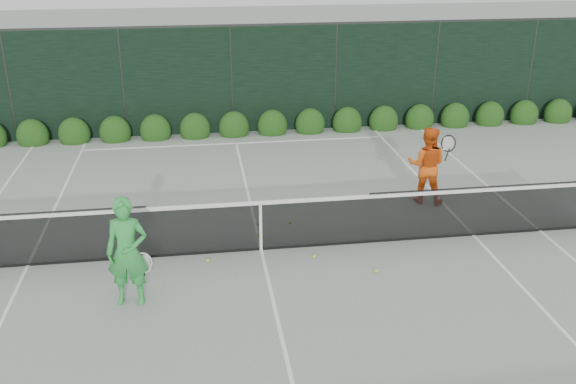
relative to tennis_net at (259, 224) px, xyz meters
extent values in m
plane|color=gray|center=(0.02, 0.00, -0.53)|extent=(80.00, 80.00, 0.00)
cube|color=black|center=(-4.18, 0.00, -0.02)|extent=(4.40, 0.01, 1.02)
cube|color=black|center=(0.02, 0.00, -0.05)|extent=(4.00, 0.01, 0.96)
cube|color=black|center=(4.22, 0.00, -0.02)|extent=(4.40, 0.01, 1.02)
cube|color=white|center=(0.02, 0.00, 0.41)|extent=(12.80, 0.03, 0.07)
cube|color=black|center=(0.02, 0.00, -0.51)|extent=(12.80, 0.02, 0.04)
cube|color=white|center=(0.02, 0.00, -0.07)|extent=(0.05, 0.03, 0.91)
imported|color=green|center=(-2.18, -1.46, 0.35)|extent=(0.69, 0.50, 1.77)
torus|color=white|center=(-1.98, -1.36, 0.09)|extent=(0.30, 0.05, 0.30)
cylinder|color=black|center=(-1.98, -1.36, -0.15)|extent=(0.10, 0.03, 0.30)
imported|color=#E35713|center=(3.76, 1.76, 0.30)|extent=(1.00, 0.91, 1.67)
torus|color=black|center=(4.11, 1.56, 0.83)|extent=(0.29, 0.14, 0.30)
cylinder|color=black|center=(4.11, 1.56, 0.59)|extent=(0.10, 0.03, 0.30)
cube|color=white|center=(5.51, 0.00, -0.53)|extent=(0.06, 23.77, 0.01)
cube|color=white|center=(-4.09, 0.00, -0.53)|extent=(0.06, 23.77, 0.01)
cube|color=white|center=(4.14, 0.00, -0.53)|extent=(0.06, 23.77, 0.01)
cube|color=white|center=(0.02, 11.88, -0.53)|extent=(11.03, 0.06, 0.01)
cube|color=white|center=(0.02, 6.40, -0.53)|extent=(8.23, 0.06, 0.01)
cube|color=white|center=(0.02, 0.00, -0.53)|extent=(0.06, 12.80, 0.01)
cube|color=black|center=(0.02, 7.50, 0.97)|extent=(32.00, 0.06, 3.00)
cube|color=#262826|center=(0.02, 7.50, 2.50)|extent=(32.00, 0.06, 0.06)
cylinder|color=#262826|center=(-5.98, 7.50, 0.97)|extent=(0.08, 0.08, 3.00)
cylinder|color=#262826|center=(-2.98, 7.50, 0.97)|extent=(0.08, 0.08, 3.00)
cylinder|color=#262826|center=(0.02, 7.50, 0.97)|extent=(0.08, 0.08, 3.00)
cylinder|color=#262826|center=(3.02, 7.50, 0.97)|extent=(0.08, 0.08, 3.00)
cylinder|color=#262826|center=(6.02, 7.50, 0.97)|extent=(0.08, 0.08, 3.00)
cylinder|color=#262826|center=(9.02, 7.50, 0.97)|extent=(0.08, 0.08, 3.00)
ellipsoid|color=#14380F|center=(-5.48, 7.15, -0.30)|extent=(0.86, 0.65, 0.94)
ellipsoid|color=#14380F|center=(-4.38, 7.15, -0.30)|extent=(0.86, 0.65, 0.94)
ellipsoid|color=#14380F|center=(-3.28, 7.15, -0.30)|extent=(0.86, 0.65, 0.94)
ellipsoid|color=#14380F|center=(-2.18, 7.15, -0.30)|extent=(0.86, 0.65, 0.94)
ellipsoid|color=#14380F|center=(-1.08, 7.15, -0.30)|extent=(0.86, 0.65, 0.94)
ellipsoid|color=#14380F|center=(0.02, 7.15, -0.30)|extent=(0.86, 0.65, 0.94)
ellipsoid|color=#14380F|center=(1.12, 7.15, -0.30)|extent=(0.86, 0.65, 0.94)
ellipsoid|color=#14380F|center=(2.22, 7.15, -0.30)|extent=(0.86, 0.65, 0.94)
ellipsoid|color=#14380F|center=(3.32, 7.15, -0.30)|extent=(0.86, 0.65, 0.94)
ellipsoid|color=#14380F|center=(4.42, 7.15, -0.30)|extent=(0.86, 0.65, 0.94)
ellipsoid|color=#14380F|center=(5.52, 7.15, -0.30)|extent=(0.86, 0.65, 0.94)
ellipsoid|color=#14380F|center=(6.62, 7.15, -0.30)|extent=(0.86, 0.65, 0.94)
ellipsoid|color=#14380F|center=(7.72, 7.15, -0.30)|extent=(0.86, 0.65, 0.94)
ellipsoid|color=#14380F|center=(8.82, 7.15, -0.30)|extent=(0.86, 0.65, 0.94)
ellipsoid|color=#14380F|center=(9.92, 7.15, -0.30)|extent=(0.86, 0.65, 0.94)
sphere|color=#AEE031|center=(0.93, -0.45, -0.50)|extent=(0.07, 0.07, 0.07)
sphere|color=#AEE031|center=(0.09, 1.08, -0.50)|extent=(0.07, 0.07, 0.07)
sphere|color=#AEE031|center=(-0.96, -0.33, -0.50)|extent=(0.07, 0.07, 0.07)
sphere|color=#AEE031|center=(-2.38, 1.07, -0.50)|extent=(0.07, 0.07, 0.07)
sphere|color=#AEE031|center=(1.89, -1.12, -0.50)|extent=(0.07, 0.07, 0.07)
sphere|color=#AEE031|center=(0.72, 1.03, -0.50)|extent=(0.07, 0.07, 0.07)
sphere|color=#AEE031|center=(0.03, 0.55, -0.50)|extent=(0.07, 0.07, 0.07)
camera|label=1|loc=(-1.02, -10.46, 4.94)|focal=40.00mm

